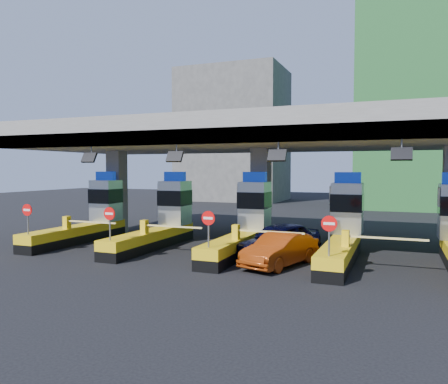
% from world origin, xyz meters
% --- Properties ---
extents(ground, '(120.00, 120.00, 0.00)m').
position_xyz_m(ground, '(0.00, 0.00, 0.00)').
color(ground, black).
rests_on(ground, ground).
extents(toll_canopy, '(28.00, 12.09, 7.00)m').
position_xyz_m(toll_canopy, '(0.00, 2.87, 6.13)').
color(toll_canopy, slate).
rests_on(toll_canopy, ground).
extents(toll_lane_far_left, '(4.43, 8.00, 4.16)m').
position_xyz_m(toll_lane_far_left, '(-10.00, 0.28, 1.40)').
color(toll_lane_far_left, black).
rests_on(toll_lane_far_left, ground).
extents(toll_lane_left, '(4.43, 8.00, 4.16)m').
position_xyz_m(toll_lane_left, '(-5.00, 0.28, 1.40)').
color(toll_lane_left, black).
rests_on(toll_lane_left, ground).
extents(toll_lane_center, '(4.43, 8.00, 4.16)m').
position_xyz_m(toll_lane_center, '(0.00, 0.28, 1.40)').
color(toll_lane_center, black).
rests_on(toll_lane_center, ground).
extents(toll_lane_right, '(4.43, 8.00, 4.16)m').
position_xyz_m(toll_lane_right, '(5.00, 0.28, 1.40)').
color(toll_lane_right, black).
rests_on(toll_lane_right, ground).
extents(bg_building_scaffold, '(18.00, 12.00, 28.00)m').
position_xyz_m(bg_building_scaffold, '(12.00, 32.00, 14.00)').
color(bg_building_scaffold, '#1E5926').
rests_on(bg_building_scaffold, ground).
extents(bg_building_concrete, '(14.00, 10.00, 18.00)m').
position_xyz_m(bg_building_concrete, '(-14.00, 36.00, 9.00)').
color(bg_building_concrete, '#4C4C49').
rests_on(bg_building_concrete, ground).
extents(van, '(3.76, 5.44, 1.72)m').
position_xyz_m(van, '(2.13, -0.94, 0.86)').
color(van, black).
rests_on(van, ground).
extents(red_car, '(2.80, 4.69, 1.46)m').
position_xyz_m(red_car, '(2.57, -2.54, 0.73)').
color(red_car, '#90320B').
rests_on(red_car, ground).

